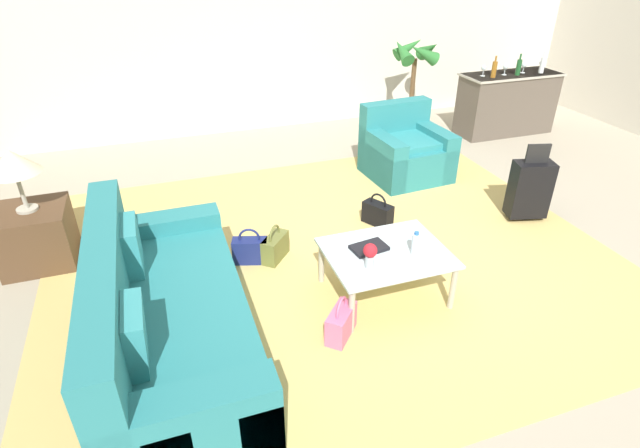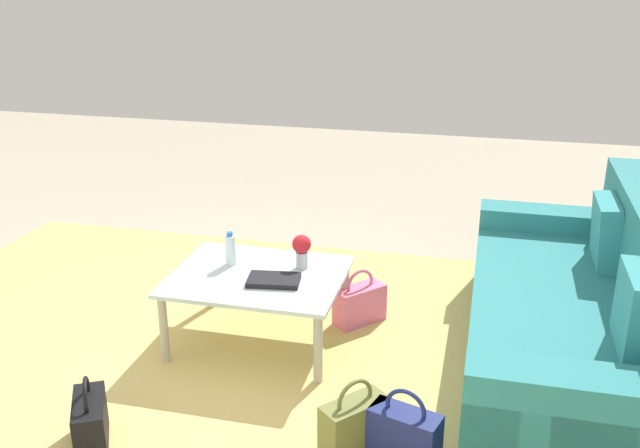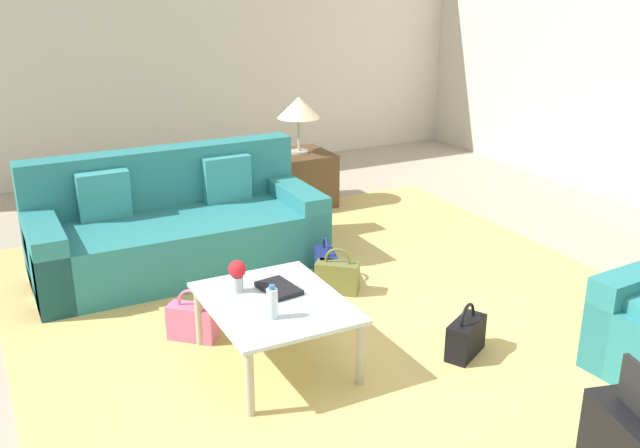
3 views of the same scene
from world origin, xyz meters
name	(u,v)px [view 2 (image 2 of 3)]	position (x,y,z in m)	size (l,w,h in m)	color
ground_plane	(161,377)	(0.00, 0.00, 0.00)	(12.00, 12.00, 0.00)	#A89E89
area_rug	(254,413)	(-0.60, 0.20, 0.00)	(5.20, 4.40, 0.01)	tan
couch	(585,321)	(-2.20, -0.60, 0.31)	(0.99, 2.26, 0.93)	teal
coffee_table	(258,283)	(-0.40, -0.50, 0.38)	(0.98, 0.79, 0.43)	silver
water_bottle	(230,250)	(-0.20, -0.60, 0.52)	(0.06, 0.06, 0.20)	silver
coffee_table_book	(274,280)	(-0.52, -0.42, 0.44)	(0.29, 0.19, 0.03)	black
flower_vase	(302,248)	(-0.62, -0.65, 0.55)	(0.11, 0.11, 0.21)	#B2B7BC
handbag_olive	(354,423)	(-1.13, 0.33, 0.13)	(0.32, 0.33, 0.36)	olive
handbag_pink	(360,303)	(-0.93, -0.86, 0.13)	(0.32, 0.33, 0.36)	pink
handbag_navy	(404,433)	(-1.36, 0.35, 0.13)	(0.35, 0.23, 0.36)	navy
handbag_black	(90,422)	(0.05, 0.61, 0.13)	(0.28, 0.35, 0.36)	black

